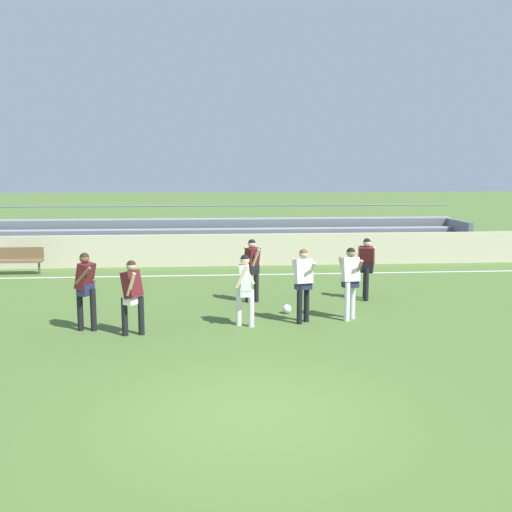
{
  "coord_description": "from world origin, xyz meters",
  "views": [
    {
      "loc": [
        -0.6,
        -7.97,
        3.5
      ],
      "look_at": [
        0.69,
        7.81,
        1.12
      ],
      "focal_mm": 40.84,
      "sensor_mm": 36.0,
      "label": 1
    }
  ],
  "objects": [
    {
      "name": "ground_plane",
      "position": [
        0.0,
        0.0,
        0.0
      ],
      "size": [
        160.0,
        160.0,
        0.0
      ],
      "primitive_type": "plane",
      "color": "#4C6B30"
    },
    {
      "name": "player_dark_challenging",
      "position": [
        3.6,
        7.11,
        0.99
      ],
      "size": [
        0.56,
        0.44,
        1.67
      ],
      "color": "black",
      "rests_on": "ground"
    },
    {
      "name": "bench_far_right",
      "position": [
        -7.05,
        11.8,
        0.55
      ],
      "size": [
        1.8,
        0.4,
        0.9
      ],
      "color": "brown",
      "rests_on": "ground"
    },
    {
      "name": "sideline_wall",
      "position": [
        0.0,
        12.96,
        0.58
      ],
      "size": [
        48.0,
        0.16,
        1.16
      ],
      "primitive_type": "cube",
      "color": "beige",
      "rests_on": "ground"
    },
    {
      "name": "player_dark_wide_right",
      "position": [
        0.52,
        7.06,
        1.0
      ],
      "size": [
        0.48,
        0.61,
        1.68
      ],
      "color": "black",
      "rests_on": "ground"
    },
    {
      "name": "player_white_deep_cover",
      "position": [
        0.19,
        4.71,
        0.96
      ],
      "size": [
        0.48,
        0.45,
        1.62
      ],
      "color": "white",
      "rests_on": "ground"
    },
    {
      "name": "player_white_trailing_run",
      "position": [
        2.66,
        5.07,
        1.02
      ],
      "size": [
        0.46,
        0.6,
        1.7
      ],
      "color": "white",
      "rests_on": "ground"
    },
    {
      "name": "bleacher_stand",
      "position": [
        -0.3,
        15.23,
        0.8
      ],
      "size": [
        20.11,
        2.72,
        1.99
      ],
      "color": "#9EA3AD",
      "rests_on": "ground"
    },
    {
      "name": "field_line_sideline",
      "position": [
        0.0,
        11.08,
        0.0
      ],
      "size": [
        44.0,
        0.12,
        0.01
      ],
      "primitive_type": "cube",
      "color": "white",
      "rests_on": "ground"
    },
    {
      "name": "player_white_dropping_back",
      "position": [
        1.53,
        4.88,
        1.03
      ],
      "size": [
        0.48,
        0.63,
        1.71
      ],
      "color": "black",
      "rests_on": "ground"
    },
    {
      "name": "soccer_ball",
      "position": [
        1.28,
        5.77,
        0.11
      ],
      "size": [
        0.22,
        0.22,
        0.22
      ],
      "primitive_type": "sphere",
      "color": "white",
      "rests_on": "ground"
    },
    {
      "name": "player_dark_on_ball",
      "position": [
        -2.22,
        4.17,
        0.95
      ],
      "size": [
        0.48,
        0.63,
        1.61
      ],
      "color": "black",
      "rests_on": "ground"
    },
    {
      "name": "player_dark_overlapping",
      "position": [
        -3.27,
        4.61,
        1.03
      ],
      "size": [
        0.46,
        0.64,
        1.72
      ],
      "color": "black",
      "rests_on": "ground"
    }
  ]
}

